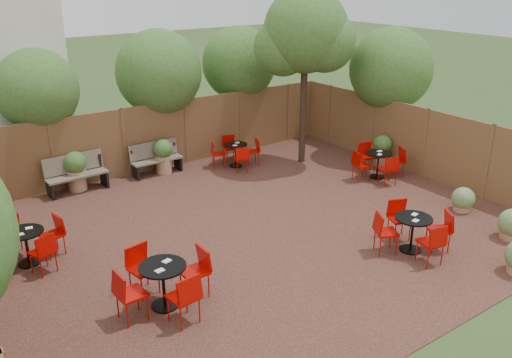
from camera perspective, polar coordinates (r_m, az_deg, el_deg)
ground at (r=12.56m, az=-0.32°, el=-5.36°), size 80.00×80.00×0.00m
courtyard_paving at (r=12.56m, az=-0.32°, el=-5.32°), size 12.00×10.00×0.02m
fence_back at (r=16.26m, az=-10.52°, el=4.40°), size 12.00×0.08×2.00m
fence_right at (r=16.14m, az=17.43°, el=3.64°), size 0.08×10.00×2.00m
overhang_foliage at (r=12.88m, az=-12.46°, el=7.86°), size 15.93×10.87×2.70m
courtyard_tree at (r=16.07m, az=5.26°, el=14.79°), size 2.65×2.55×5.20m
park_bench_left at (r=15.24m, az=-18.54°, el=0.61°), size 1.64×0.59×1.00m
park_bench_right at (r=16.00m, az=-10.58°, el=2.21°), size 1.50×0.48×0.93m
bistro_tables at (r=12.35m, az=-0.06°, el=-3.46°), size 11.04×8.14×0.95m
planters at (r=15.07m, az=-12.76°, el=1.23°), size 11.27×4.04×1.14m
low_shrubs at (r=12.97m, az=24.60°, el=-4.85°), size 2.24×3.07×0.71m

